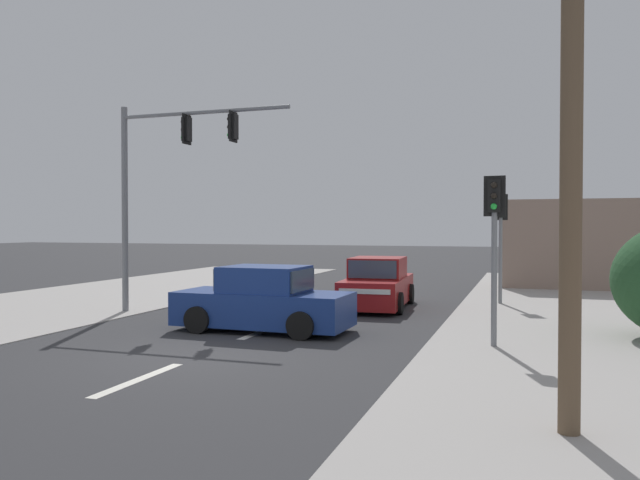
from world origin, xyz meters
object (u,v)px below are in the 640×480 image
sedan_crossing_left (263,302)px  traffic_signal_mast (163,169)px  pedestal_signal_right_kerb (494,231)px  pedestal_signal_far_median (501,229)px  sedan_oncoming_mid (378,285)px

sedan_crossing_left → traffic_signal_mast: bearing=155.2°
pedestal_signal_right_kerb → pedestal_signal_far_median: bearing=91.2°
pedestal_signal_far_median → sedan_crossing_left: (-5.19, -7.21, -1.71)m
sedan_oncoming_mid → traffic_signal_mast: bearing=-149.9°
pedestal_signal_far_median → pedestal_signal_right_kerb: bearing=-88.8°
sedan_oncoming_mid → sedan_crossing_left: same height
pedestal_signal_right_kerb → pedestal_signal_far_median: same height
traffic_signal_mast → sedan_crossing_left: traffic_signal_mast is taller
traffic_signal_mast → pedestal_signal_right_kerb: 9.68m
pedestal_signal_right_kerb → sedan_oncoming_mid: size_ratio=0.82×
pedestal_signal_far_median → sedan_oncoming_mid: (-3.55, -2.18, -1.71)m
pedestal_signal_right_kerb → pedestal_signal_far_median: size_ratio=1.00×
pedestal_signal_right_kerb → pedestal_signal_far_median: 7.57m
sedan_oncoming_mid → sedan_crossing_left: 5.29m
sedan_crossing_left → sedan_oncoming_mid: bearing=72.0°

